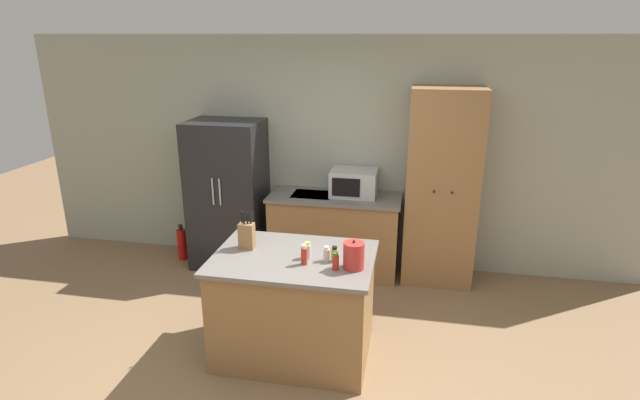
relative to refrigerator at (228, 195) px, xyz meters
The scene contains 15 objects.
ground_plane 2.45m from the refrigerator, 59.85° to the right, with size 14.00×14.00×0.00m, color #846647.
wall_back 1.29m from the refrigerator, 16.69° to the left, with size 7.20×0.06×2.60m.
refrigerator is the anchor object (origin of this frame).
back_counter 1.30m from the refrigerator, ahead, with size 1.46×0.62×0.90m.
pantry_cabinet 2.39m from the refrigerator, ahead, with size 0.74×0.55×2.10m.
kitchen_island 2.02m from the refrigerator, 53.79° to the right, with size 1.30×0.92×0.90m.
microwave 1.45m from the refrigerator, ahead, with size 0.50×0.41×0.28m.
knife_block 1.70m from the refrigerator, 63.57° to the right, with size 0.12×0.09×0.33m.
spice_bottle_tall_dark 2.35m from the refrigerator, 49.02° to the right, with size 0.05×0.05×0.14m.
spice_bottle_short_red 2.22m from the refrigerator, 47.22° to the right, with size 0.05×0.05×0.13m.
spice_bottle_amber_oil 2.06m from the refrigerator, 51.31° to the right, with size 0.06×0.06×0.14m.
spice_bottle_green_herb 2.15m from the refrigerator, 53.28° to the right, with size 0.05×0.05×0.16m.
spice_bottle_pale_salt 2.18m from the refrigerator, 48.37° to the right, with size 0.05×0.05×0.12m.
kettle 2.40m from the refrigerator, 45.82° to the right, with size 0.16×0.16×0.23m.
fire_extinguisher 0.90m from the refrigerator, behind, with size 0.11×0.11×0.44m.
Camera 1 is at (0.92, -3.15, 2.60)m, focal length 28.00 mm.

